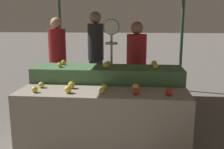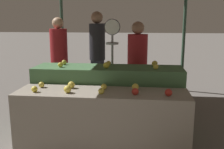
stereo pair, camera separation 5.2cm
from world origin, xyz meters
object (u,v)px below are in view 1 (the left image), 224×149
at_px(person_customer_right, 57,54).
at_px(person_vendor_at_scale, 136,62).
at_px(produce_scale, 112,48).
at_px(person_customer_left, 96,49).

bearing_deg(person_customer_right, person_vendor_at_scale, 155.14).
relative_size(produce_scale, person_customer_left, 0.92).
distance_m(person_vendor_at_scale, person_customer_left, 1.14).
xyz_separation_m(produce_scale, person_customer_right, (-1.14, 0.81, -0.20)).
height_order(produce_scale, person_vendor_at_scale, produce_scale).
bearing_deg(produce_scale, person_customer_left, 112.20).
xyz_separation_m(produce_scale, person_vendor_at_scale, (0.40, 0.24, -0.25)).
bearing_deg(produce_scale, person_vendor_at_scale, 31.49).
height_order(produce_scale, person_customer_left, person_customer_left).
bearing_deg(person_customer_right, produce_scale, 140.02).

